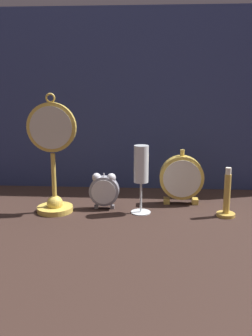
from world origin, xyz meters
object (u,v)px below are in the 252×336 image
at_px(pocket_watch_on_stand, 53,162).
at_px(brass_candlestick, 227,200).
at_px(alarm_clock_twin_bell, 104,189).
at_px(champagne_flute, 141,169).
at_px(mantel_clock_silver, 182,178).

xyz_separation_m(pocket_watch_on_stand, brass_candlestick, (0.53, -0.01, -0.11)).
bearing_deg(brass_candlestick, alarm_clock_twin_bell, 173.06).
xyz_separation_m(champagne_flute, brass_candlestick, (0.26, -0.01, -0.09)).
relative_size(pocket_watch_on_stand, mantel_clock_silver, 2.00).
bearing_deg(pocket_watch_on_stand, champagne_flute, 1.19).
height_order(mantel_clock_silver, champagne_flute, champagne_flute).
bearing_deg(brass_candlestick, pocket_watch_on_stand, 179.02).
bearing_deg(brass_candlestick, mantel_clock_silver, 138.26).
relative_size(pocket_watch_on_stand, brass_candlestick, 2.43).
height_order(pocket_watch_on_stand, brass_candlestick, pocket_watch_on_stand).
bearing_deg(brass_candlestick, champagne_flute, 176.77).
distance_m(alarm_clock_twin_bell, champagne_flute, 0.14).
distance_m(pocket_watch_on_stand, champagne_flute, 0.27).
relative_size(alarm_clock_twin_bell, brass_candlestick, 0.78).
bearing_deg(champagne_flute, mantel_clock_silver, 37.00).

